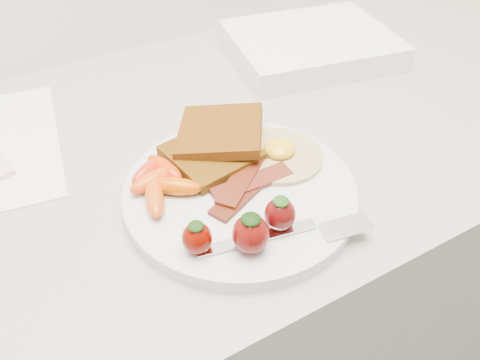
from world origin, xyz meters
TOP-DOWN VIEW (x-y plane):
  - counter at (0.00, 1.70)m, footprint 2.00×0.60m
  - plate at (0.02, 1.57)m, footprint 0.27×0.27m
  - toast_lower at (0.02, 1.63)m, footprint 0.11×0.11m
  - toast_upper at (0.04, 1.65)m, footprint 0.14×0.14m
  - fried_egg at (0.09, 1.59)m, footprint 0.12×0.12m
  - bacon_strips at (0.03, 1.56)m, footprint 0.12×0.09m
  - baby_carrots at (-0.06, 1.61)m, footprint 0.08×0.11m
  - strawberries at (-0.01, 1.49)m, footprint 0.12×0.06m
  - fork at (0.04, 1.47)m, footprint 0.18×0.07m
  - appliance at (0.31, 1.82)m, footprint 0.30×0.26m

SIDE VIEW (x-z plane):
  - counter at x=0.00m, z-range 0.00..0.90m
  - plate at x=0.02m, z-range 0.90..0.92m
  - appliance at x=0.31m, z-range 0.90..0.94m
  - fork at x=0.04m, z-range 0.92..0.92m
  - bacon_strips at x=0.03m, z-range 0.92..0.93m
  - fried_egg at x=0.09m, z-range 0.91..0.93m
  - toast_lower at x=0.02m, z-range 0.92..0.93m
  - baby_carrots at x=-0.06m, z-range 0.92..0.94m
  - strawberries at x=-0.01m, z-range 0.92..0.96m
  - toast_upper at x=0.04m, z-range 0.93..0.95m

